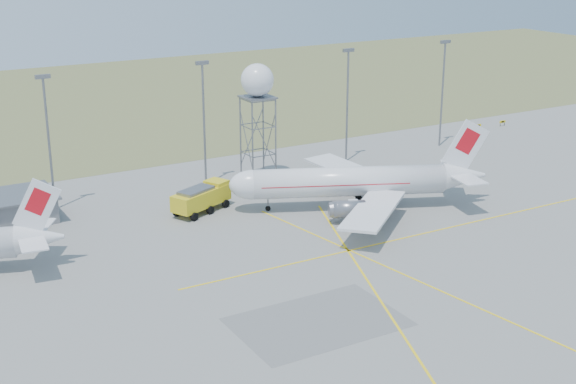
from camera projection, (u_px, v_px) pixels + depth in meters
ground at (556, 335)px, 83.66m from camera, size 400.00×400.00×0.00m
grass_strip at (119, 100)px, 198.83m from camera, size 400.00×120.00×0.03m
mast_a at (48, 132)px, 117.56m from camera, size 2.20×0.50×20.50m
mast_b at (204, 113)px, 129.44m from camera, size 2.20×0.50×20.50m
mast_c at (347, 96)px, 142.76m from camera, size 2.20×0.50×20.50m
mast_d at (443, 85)px, 153.22m from camera, size 2.20×0.50×20.50m
taxi_sign_near at (478, 126)px, 169.05m from camera, size 1.60×0.17×1.20m
taxi_sign_far at (503, 122)px, 172.38m from camera, size 1.60×0.17×1.20m
airliner_main at (353, 182)px, 120.64m from camera, size 37.59×35.06×13.41m
radar_tower at (258, 116)px, 132.40m from camera, size 5.43×5.43×19.66m
fire_truck at (203, 199)px, 119.84m from camera, size 10.52×7.23×4.02m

